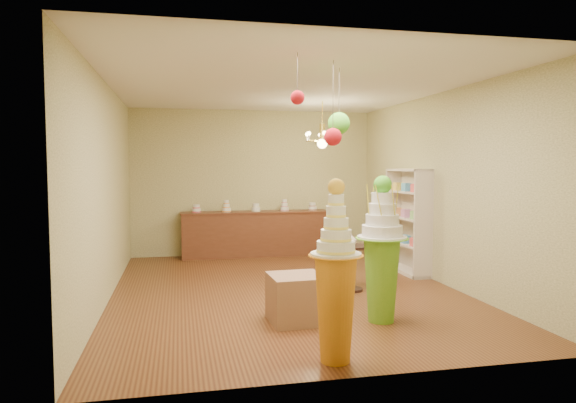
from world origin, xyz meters
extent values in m
plane|color=#552E17|center=(0.00, 0.00, 0.00)|extent=(6.50, 6.50, 0.00)
plane|color=silver|center=(0.00, 0.00, 3.00)|extent=(6.50, 6.50, 0.00)
cube|color=tan|center=(0.00, 3.25, 1.50)|extent=(5.00, 0.04, 3.00)
cube|color=tan|center=(0.00, -3.25, 1.50)|extent=(5.00, 0.04, 3.00)
cube|color=tan|center=(-2.50, 0.00, 1.50)|extent=(0.04, 6.50, 3.00)
cube|color=tan|center=(2.50, 0.00, 1.50)|extent=(0.04, 6.50, 3.00)
cone|color=#60A424|center=(0.80, -1.76, 0.50)|extent=(0.51, 0.51, 0.99)
cylinder|color=silver|center=(0.80, -1.76, 1.01)|extent=(0.68, 0.68, 0.03)
cylinder|color=silver|center=(0.80, -1.76, 1.09)|extent=(0.56, 0.56, 0.13)
cylinder|color=silver|center=(0.80, -1.76, 1.22)|extent=(0.46, 0.46, 0.13)
cylinder|color=silver|center=(0.80, -1.76, 1.35)|extent=(0.37, 0.37, 0.13)
cylinder|color=silver|center=(0.80, -1.76, 1.48)|extent=(0.31, 0.31, 0.13)
sphere|color=green|center=(0.80, -1.76, 1.63)|extent=(0.21, 0.21, 0.21)
cone|color=orange|center=(-0.11, -2.85, 0.51)|extent=(0.46, 0.46, 1.01)
cylinder|color=silver|center=(-0.11, -2.85, 1.03)|extent=(0.55, 0.55, 0.03)
cylinder|color=silver|center=(-0.11, -2.85, 1.10)|extent=(0.42, 0.42, 0.11)
cylinder|color=silver|center=(-0.11, -2.85, 1.20)|extent=(0.33, 0.33, 0.11)
cylinder|color=silver|center=(-0.11, -2.85, 1.31)|extent=(0.27, 0.27, 0.11)
cylinder|color=silver|center=(-0.11, -2.85, 1.42)|extent=(0.21, 0.21, 0.11)
cylinder|color=silver|center=(-0.11, -2.85, 1.53)|extent=(0.17, 0.17, 0.11)
sphere|color=gold|center=(-0.11, -2.85, 1.66)|extent=(0.16, 0.16, 0.16)
cube|color=#8C664C|center=(-0.19, -1.56, 0.28)|extent=(0.65, 0.65, 0.56)
cube|color=#542B1A|center=(0.00, 2.97, 0.45)|extent=(3.00, 0.50, 0.90)
cube|color=#542B1A|center=(0.00, 2.97, 0.91)|extent=(3.04, 0.54, 0.03)
cylinder|color=silver|center=(-1.20, 2.97, 1.00)|extent=(0.18, 0.18, 0.16)
cylinder|color=silver|center=(-0.60, 2.97, 1.04)|extent=(0.18, 0.18, 0.24)
cylinder|color=silver|center=(0.00, 2.97, 1.00)|extent=(0.18, 0.18, 0.16)
cylinder|color=silver|center=(0.60, 2.97, 1.04)|extent=(0.18, 0.18, 0.24)
cylinder|color=silver|center=(1.20, 2.97, 1.00)|extent=(0.18, 0.18, 0.16)
cube|color=beige|center=(2.48, 0.80, 0.90)|extent=(0.04, 1.20, 1.80)
cube|color=beige|center=(2.32, 0.80, 0.50)|extent=(0.30, 1.14, 0.03)
cube|color=beige|center=(2.32, 0.80, 0.95)|extent=(0.30, 1.14, 0.03)
cube|color=beige|center=(2.32, 0.80, 1.40)|extent=(0.30, 1.14, 0.03)
cylinder|color=black|center=(0.95, -0.24, 0.02)|extent=(0.41, 0.41, 0.04)
cylinder|color=black|center=(0.95, -0.24, 0.33)|extent=(0.08, 0.08, 0.66)
cylinder|color=black|center=(0.95, -0.24, 0.66)|extent=(0.61, 0.61, 0.04)
imported|color=beige|center=(0.95, -0.24, 0.77)|extent=(0.17, 0.17, 0.17)
cylinder|color=#423C30|center=(0.13, -1.96, 2.58)|extent=(0.01, 0.01, 0.83)
sphere|color=#B3121C|center=(0.13, -1.96, 2.17)|extent=(0.20, 0.20, 0.20)
cylinder|color=#423C30|center=(0.32, -1.56, 2.68)|extent=(0.01, 0.01, 0.65)
sphere|color=green|center=(0.32, -1.56, 2.35)|extent=(0.26, 0.26, 0.26)
cylinder|color=#423C30|center=(-0.34, -2.26, 2.77)|extent=(0.01, 0.01, 0.45)
sphere|color=#B3121C|center=(-0.34, -2.26, 2.55)|extent=(0.15, 0.15, 0.15)
cylinder|color=#F2D255|center=(0.98, 1.47, 2.75)|extent=(0.02, 0.02, 0.50)
cylinder|color=#F2D255|center=(0.98, 1.47, 2.45)|extent=(0.10, 0.10, 0.30)
sphere|color=#FFD98C|center=(0.98, 1.47, 2.25)|extent=(0.18, 0.18, 0.18)
camera|label=1|loc=(-1.53, -7.40, 1.85)|focal=32.00mm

